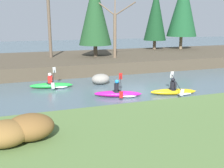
{
  "coord_description": "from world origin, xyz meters",
  "views": [
    {
      "loc": [
        -6.94,
        -13.9,
        4.26
      ],
      "look_at": [
        -2.01,
        0.52,
        0.55
      ],
      "focal_mm": 42.0,
      "sensor_mm": 36.0,
      "label": 1
    }
  ],
  "objects_px": {
    "kayaker_middle": "(120,93)",
    "boulder_midstream": "(101,79)",
    "kayaker_lead": "(175,91)",
    "kayaker_trailing": "(53,85)"
  },
  "relations": [
    {
      "from": "kayaker_middle",
      "to": "boulder_midstream",
      "type": "relative_size",
      "value": 2.18
    },
    {
      "from": "kayaker_lead",
      "to": "kayaker_trailing",
      "type": "relative_size",
      "value": 1.0
    },
    {
      "from": "kayaker_middle",
      "to": "kayaker_trailing",
      "type": "distance_m",
      "value": 4.71
    },
    {
      "from": "kayaker_middle",
      "to": "boulder_midstream",
      "type": "xyz_separation_m",
      "value": [
        -0.16,
        3.31,
        0.16
      ]
    },
    {
      "from": "kayaker_middle",
      "to": "boulder_midstream",
      "type": "bearing_deg",
      "value": 112.54
    },
    {
      "from": "kayaker_lead",
      "to": "boulder_midstream",
      "type": "distance_m",
      "value": 5.21
    },
    {
      "from": "kayaker_lead",
      "to": "boulder_midstream",
      "type": "height_order",
      "value": "kayaker_lead"
    },
    {
      "from": "kayaker_trailing",
      "to": "boulder_midstream",
      "type": "bearing_deg",
      "value": 10.44
    },
    {
      "from": "kayaker_trailing",
      "to": "boulder_midstream",
      "type": "xyz_separation_m",
      "value": [
        3.22,
        0.03,
        0.16
      ]
    },
    {
      "from": "kayaker_middle",
      "to": "kayaker_lead",
      "type": "bearing_deg",
      "value": 9.04
    }
  ]
}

